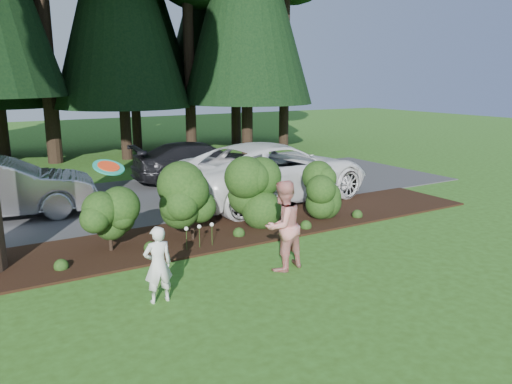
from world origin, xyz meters
TOP-DOWN VIEW (x-y plane):
  - ground at (0.00, 0.00)m, footprint 80.00×80.00m
  - mulch_bed at (0.00, 3.25)m, footprint 16.00×2.50m
  - driveway at (0.00, 7.50)m, footprint 22.00×6.00m
  - shrub_row at (0.77, 3.14)m, footprint 6.53×1.60m
  - lily_cluster at (-0.30, 2.40)m, footprint 0.69×0.09m
  - car_white_suv at (3.48, 5.33)m, footprint 6.57×3.59m
  - car_dark_suv at (2.76, 9.07)m, footprint 4.95×2.40m
  - child at (-1.95, 0.38)m, footprint 0.49×0.33m
  - adult at (0.61, 0.54)m, footprint 0.99×0.84m
  - frisbee at (-2.62, 0.48)m, footprint 0.49×0.45m

SIDE VIEW (x-z plane):
  - ground at x=0.00m, z-range 0.00..0.00m
  - driveway at x=0.00m, z-range 0.00..0.03m
  - mulch_bed at x=0.00m, z-range 0.00..0.05m
  - lily_cluster at x=-0.30m, z-range 0.21..0.78m
  - child at x=-1.95m, z-range 0.00..1.31m
  - car_dark_suv at x=2.76m, z-range 0.03..1.42m
  - shrub_row at x=0.77m, z-range 0.00..1.61m
  - adult at x=0.61m, z-range 0.00..1.76m
  - car_white_suv at x=3.48m, z-range 0.03..1.77m
  - frisbee at x=-2.62m, z-range 2.20..2.45m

